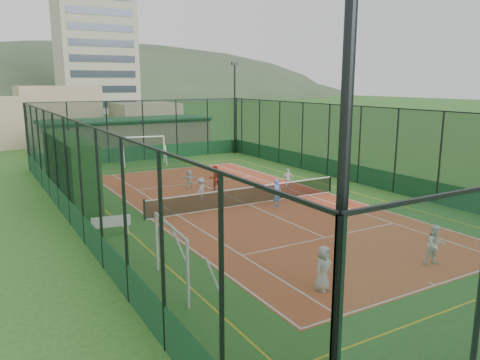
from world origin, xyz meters
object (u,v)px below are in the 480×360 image
object	(u,v)px
child_near_right	(435,245)
clubhouse	(126,136)
child_near_left	(323,268)
coach	(215,178)
futsal_goal_far	(144,150)
futsal_goal_near	(171,257)
apartment_tower	(95,40)
floodlight_sw	(339,267)
floodlight_ne	(235,108)
child_far_right	(288,179)
child_near_mid	(277,193)
white_bench	(110,225)
child_far_left	(201,189)
child_far_back	(189,179)

from	to	relation	value
child_near_right	clubhouse	bearing A→B (deg)	108.83
child_near_left	coach	bearing A→B (deg)	58.97
futsal_goal_far	futsal_goal_near	bearing A→B (deg)	-95.24
clubhouse	apartment_tower	bearing A→B (deg)	78.69
apartment_tower	floodlight_sw	bearing A→B (deg)	-101.80
futsal_goal_far	floodlight_ne	bearing A→B (deg)	20.58
futsal_goal_far	clubhouse	bearing A→B (deg)	95.87
clubhouse	apartment_tower	distance (m)	62.64
floodlight_sw	child_near_left	size ratio (longest dim) A/B	5.62
child_far_right	child_near_mid	bearing A→B (deg)	64.02
floodlight_sw	clubhouse	xyz separation A→B (m)	(8.60, 38.60, -2.55)
child_near_right	child_far_right	size ratio (longest dim) A/B	1.16
futsal_goal_far	child_near_right	xyz separation A→B (m)	(2.12, -25.80, -0.34)
apartment_tower	white_bench	world-z (taller)	apartment_tower
floodlight_ne	white_bench	distance (m)	24.64
coach	apartment_tower	bearing A→B (deg)	-93.92
futsal_goal_near	child_near_mid	xyz separation A→B (m)	(8.59, 6.50, -0.29)
futsal_goal_near	floodlight_sw	bearing A→B (deg)	176.85
white_bench	child_near_left	size ratio (longest dim) A/B	1.12
floodlight_sw	coach	world-z (taller)	floodlight_sw
child_near_mid	child_far_left	world-z (taller)	child_near_mid
floodlight_sw	floodlight_ne	xyz separation A→B (m)	(17.20, 33.20, 0.00)
apartment_tower	futsal_goal_far	distance (m)	69.49
clubhouse	child_far_left	distance (m)	20.00
floodlight_sw	child_near_mid	distance (m)	18.50
child_near_mid	white_bench	bearing A→B (deg)	158.07
floodlight_sw	child_far_back	world-z (taller)	floodlight_sw
floodlight_ne	futsal_goal_near	xyz separation A→B (m)	(-16.11, -24.30, -3.08)
child_near_left	child_far_right	world-z (taller)	child_near_left
white_bench	child_near_left	world-z (taller)	child_near_left
child_far_right	white_bench	bearing A→B (deg)	33.41
apartment_tower	coach	size ratio (longest dim) A/B	19.95
child_near_left	child_far_left	size ratio (longest dim) A/B	1.15
floodlight_sw	child_near_right	bearing A→B (deg)	30.47
white_bench	clubhouse	bearing A→B (deg)	79.53
child_near_mid	child_near_right	xyz separation A→B (m)	(0.37, -9.49, 0.01)
floodlight_sw	futsal_goal_far	distance (m)	32.82
floodlight_ne	clubhouse	distance (m)	10.47
clubhouse	coach	xyz separation A→B (m)	(0.00, -18.09, -0.81)
futsal_goal_near	child_near_left	distance (m)	4.85
child_far_left	apartment_tower	bearing A→B (deg)	-138.92
apartment_tower	child_far_right	bearing A→B (deg)	-95.66
child_near_right	child_far_right	xyz separation A→B (m)	(2.61, 12.61, -0.11)
child_far_back	futsal_goal_near	bearing A→B (deg)	77.14
white_bench	child_far_back	xyz separation A→B (m)	(6.67, 6.58, 0.13)
child_near_mid	child_near_right	world-z (taller)	child_near_right
apartment_tower	child_far_back	size ratio (longest dim) A/B	25.61
floodlight_sw	clubhouse	size ratio (longest dim) A/B	0.54
child_near_left	child_near_mid	xyz separation A→B (m)	(4.50, 9.10, 0.01)
child_near_right	child_far_back	distance (m)	16.05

